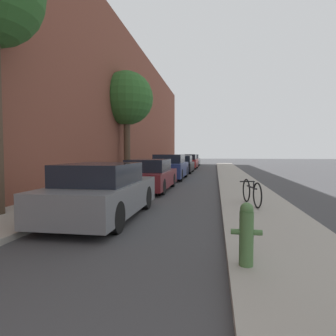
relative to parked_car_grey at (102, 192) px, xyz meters
The scene contains 13 objects.
ground_plane 8.12m from the parked_car_grey, 82.98° to the left, with size 120.00×120.00×0.00m, color #3D3D3F.
sidewalk_left 8.28m from the parked_car_grey, 103.37° to the left, with size 2.00×52.00×0.12m.
sidewalk_right 8.95m from the parked_car_grey, 64.17° to the left, with size 2.00×52.00×0.12m.
building_facade_left 9.58m from the parked_car_grey, 112.08° to the left, with size 0.70×52.00×9.43m.
parked_car_grey is the anchor object (origin of this frame).
parked_car_maroon 5.36m from the parked_car_grey, 90.27° to the left, with size 1.74×4.35×1.31m.
parked_car_navy 10.69m from the parked_car_grey, 89.87° to the left, with size 1.80×4.53×1.48m.
parked_car_black 16.30m from the parked_car_grey, 90.00° to the left, with size 1.92×4.16×1.35m.
parked_car_red 22.11m from the parked_car_grey, 89.76° to the left, with size 1.72×4.21×1.41m.
parked_car_silver 28.03m from the parked_car_grey, 90.02° to the left, with size 1.72×4.52×1.35m.
street_tree_far 11.06m from the parked_car_grey, 103.61° to the left, with size 3.10×3.10×6.18m.
fire_hydrant 4.24m from the parked_car_grey, 42.64° to the right, with size 0.40×0.18×0.83m.
bicycle 4.13m from the parked_car_grey, 25.39° to the left, with size 0.47×1.67×0.69m.
Camera 1 is at (1.72, 1.16, 1.61)m, focal length 31.68 mm.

